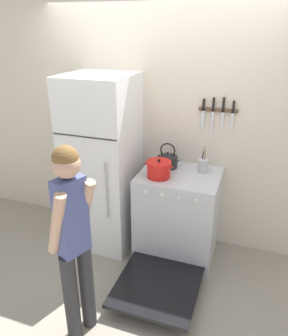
{
  "coord_description": "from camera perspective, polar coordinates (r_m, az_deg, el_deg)",
  "views": [
    {
      "loc": [
        0.95,
        -3.22,
        2.29
      ],
      "look_at": [
        -0.02,
        -0.48,
        1.01
      ],
      "focal_mm": 35.0,
      "sensor_mm": 36.0,
      "label": 1
    }
  ],
  "objects": [
    {
      "name": "stove_range",
      "position": [
        3.45,
        5.76,
        -8.42
      ],
      "size": [
        0.8,
        1.41,
        0.93
      ],
      "color": "silver",
      "rests_on": "ground_plane"
    },
    {
      "name": "refrigerator",
      "position": [
        3.52,
        -7.2,
        0.72
      ],
      "size": [
        0.68,
        0.71,
        1.86
      ],
      "color": "white",
      "rests_on": "ground_plane"
    },
    {
      "name": "person",
      "position": [
        2.43,
        -12.19,
        -11.58
      ],
      "size": [
        0.33,
        0.38,
        1.6
      ],
      "rotation": [
        0.0,
        0.0,
        1.21
      ],
      "color": "#2D2D30",
      "rests_on": "ground_plane"
    },
    {
      "name": "ground_plane",
      "position": [
        4.07,
        2.62,
        -10.63
      ],
      "size": [
        14.0,
        14.0,
        0.0
      ],
      "primitive_type": "plane",
      "color": "gray"
    },
    {
      "name": "tea_kettle",
      "position": [
        3.38,
        4.13,
        1.41
      ],
      "size": [
        0.26,
        0.21,
        0.26
      ],
      "color": "black",
      "rests_on": "stove_range"
    },
    {
      "name": "dutch_oven_pot",
      "position": [
        3.15,
        2.6,
        -0.19
      ],
      "size": [
        0.28,
        0.24,
        0.19
      ],
      "color": "red",
      "rests_on": "stove_range"
    },
    {
      "name": "wall_knife_strip",
      "position": [
        3.31,
        12.75,
        9.87
      ],
      "size": [
        0.38,
        0.03,
        0.36
      ],
      "color": "brown"
    },
    {
      "name": "wall_back",
      "position": [
        3.54,
        3.14,
        6.96
      ],
      "size": [
        10.0,
        0.06,
        2.55
      ],
      "color": "beige",
      "rests_on": "ground_plane"
    },
    {
      "name": "utensil_jar",
      "position": [
        3.33,
        10.21,
        0.5
      ],
      "size": [
        0.1,
        0.1,
        0.27
      ],
      "color": "#B7BABF",
      "rests_on": "stove_range"
    }
  ]
}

